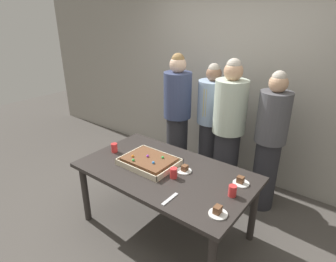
{
  "coord_description": "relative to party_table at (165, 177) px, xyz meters",
  "views": [
    {
      "loc": [
        1.5,
        -1.89,
        2.16
      ],
      "look_at": [
        -0.08,
        0.15,
        1.08
      ],
      "focal_mm": 30.12,
      "sensor_mm": 36.0,
      "label": 1
    }
  ],
  "objects": [
    {
      "name": "plated_slice_near_right",
      "position": [
        0.69,
        0.23,
        0.1
      ],
      "size": [
        0.15,
        0.15,
        0.07
      ],
      "color": "white",
      "rests_on": "party_table"
    },
    {
      "name": "ground_plane",
      "position": [
        0.0,
        0.0,
        -0.65
      ],
      "size": [
        12.0,
        12.0,
        0.0
      ],
      "primitive_type": "plane",
      "color": "#4C4742"
    },
    {
      "name": "drink_cup_middle",
      "position": [
        0.15,
        -0.06,
        0.13
      ],
      "size": [
        0.07,
        0.07,
        0.1
      ],
      "primitive_type": "cylinder",
      "color": "red",
      "rests_on": "party_table"
    },
    {
      "name": "person_green_shirt_behind",
      "position": [
        -0.56,
        0.97,
        0.24
      ],
      "size": [
        0.36,
        0.36,
        1.71
      ],
      "rotation": [
        0.0,
        0.0,
        -1.22
      ],
      "color": "#28282D",
      "rests_on": "ground_plane"
    },
    {
      "name": "interior_back_panel",
      "position": [
        0.0,
        1.6,
        0.85
      ],
      "size": [
        8.0,
        0.12,
        3.0
      ],
      "primitive_type": "cube",
      "color": "#9E998E",
      "rests_on": "ground_plane"
    },
    {
      "name": "cake_server_utensil",
      "position": [
        0.33,
        -0.35,
        0.08
      ],
      "size": [
        0.03,
        0.2,
        0.01
      ],
      "primitive_type": "cube",
      "color": "silver",
      "rests_on": "party_table"
    },
    {
      "name": "drink_cup_far_end",
      "position": [
        -0.69,
        -0.03,
        0.13
      ],
      "size": [
        0.07,
        0.07,
        0.1
      ],
      "primitive_type": "cylinder",
      "color": "red",
      "rests_on": "party_table"
    },
    {
      "name": "sheet_cake",
      "position": [
        -0.2,
        -0.01,
        0.12
      ],
      "size": [
        0.55,
        0.43,
        0.1
      ],
      "color": "beige",
      "rests_on": "party_table"
    },
    {
      "name": "person_far_right_suit",
      "position": [
        -0.19,
        1.22,
        0.17
      ],
      "size": [
        0.37,
        0.37,
        1.59
      ],
      "rotation": [
        0.0,
        0.0,
        -1.58
      ],
      "color": "#28282D",
      "rests_on": "ground_plane"
    },
    {
      "name": "party_table",
      "position": [
        0.0,
        0.0,
        0.0
      ],
      "size": [
        1.73,
        0.99,
        0.73
      ],
      "color": "#2D2826",
      "rests_on": "ground_plane"
    },
    {
      "name": "person_serving_front",
      "position": [
        0.19,
        0.95,
        0.24
      ],
      "size": [
        0.38,
        0.38,
        1.72
      ],
      "rotation": [
        0.0,
        0.0,
        -1.96
      ],
      "color": "#28282D",
      "rests_on": "ground_plane"
    },
    {
      "name": "plated_slice_near_left",
      "position": [
        0.73,
        -0.27,
        0.1
      ],
      "size": [
        0.15,
        0.15,
        0.07
      ],
      "color": "white",
      "rests_on": "party_table"
    },
    {
      "name": "plated_slice_far_left",
      "position": [
        0.16,
        0.1,
        0.1
      ],
      "size": [
        0.15,
        0.15,
        0.06
      ],
      "color": "white",
      "rests_on": "party_table"
    },
    {
      "name": "drink_cup_nearest",
      "position": [
        0.71,
        0.02,
        0.13
      ],
      "size": [
        0.07,
        0.07,
        0.1
      ],
      "primitive_type": "cylinder",
      "color": "red",
      "rests_on": "party_table"
    },
    {
      "name": "person_striped_tie_right",
      "position": [
        0.66,
        1.03,
        0.2
      ],
      "size": [
        0.34,
        0.34,
        1.63
      ],
      "rotation": [
        0.0,
        0.0,
        -2.26
      ],
      "color": "#28282D",
      "rests_on": "ground_plane"
    }
  ]
}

